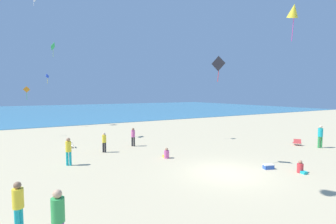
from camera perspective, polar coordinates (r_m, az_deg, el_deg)
ground_plane at (r=22.29m, az=-5.01°, el=-6.65°), size 120.00×120.00×0.00m
ocean_water at (r=65.05m, az=-22.10°, el=0.27°), size 120.00×60.00×0.05m
beach_chair_far_right at (r=21.26m, az=-20.90°, el=-6.83°), size 0.65×0.64×0.51m
beach_chair_near_camera at (r=23.23m, az=26.76°, el=-6.02°), size 0.82×0.81×0.52m
cooler_box at (r=15.58m, az=21.42°, el=-11.24°), size 0.63×0.50×0.26m
person_0 at (r=22.90m, az=30.77°, el=-4.38°), size 0.47×0.47×1.75m
person_1 at (r=18.79m, az=-14.00°, el=-6.26°), size 0.40×0.40×1.42m
person_2 at (r=15.52m, az=27.41°, el=-11.04°), size 0.35×0.56×0.67m
person_3 at (r=20.51m, az=-7.76°, el=-5.23°), size 0.41×0.41×1.46m
person_4 at (r=7.76m, az=-23.25°, el=-20.62°), size 0.48×0.48×1.72m
person_5 at (r=9.26m, az=-30.35°, el=-17.20°), size 0.44×0.44×1.59m
person_6 at (r=16.81m, az=-0.36°, el=-9.36°), size 0.35×0.57×0.69m
person_7 at (r=16.07m, az=-21.25°, el=-7.77°), size 0.45×0.45×1.63m
kite_green at (r=36.16m, az=-24.21°, el=13.11°), size 0.59×0.93×1.84m
kite_orange at (r=28.08m, az=-28.93°, el=4.31°), size 0.62×0.13×1.30m
kite_black at (r=15.15m, az=11.14°, el=10.43°), size 0.36×0.81×1.47m
kite_blue at (r=35.13m, az=-25.26°, el=7.16°), size 0.46×0.46×1.28m
kite_yellow at (r=14.68m, az=26.10°, el=19.54°), size 0.82×0.87×1.82m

